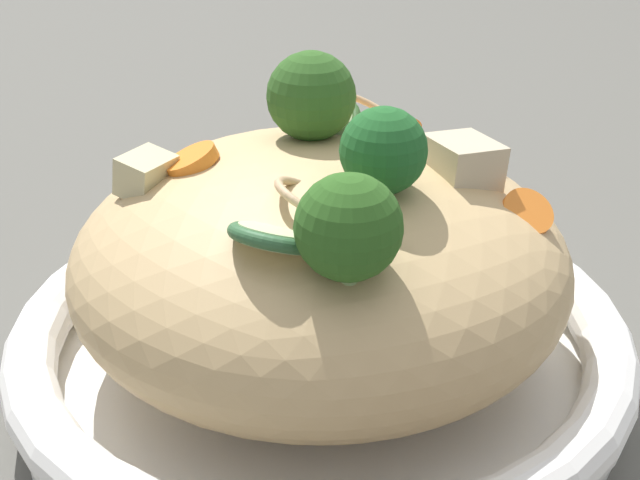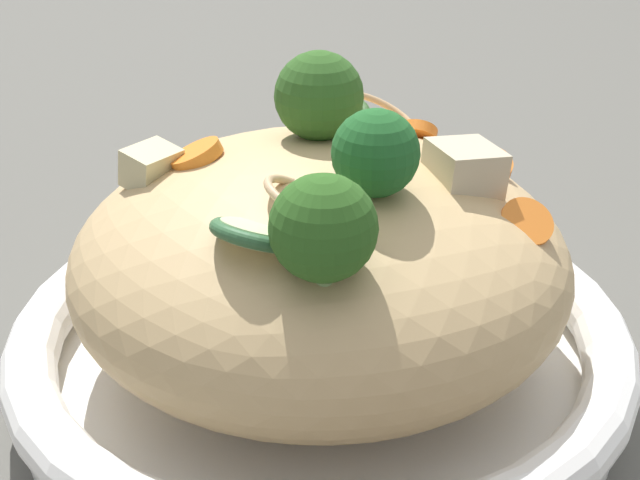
% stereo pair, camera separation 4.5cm
% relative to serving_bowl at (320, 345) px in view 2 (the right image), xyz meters
% --- Properties ---
extents(ground_plane, '(3.00, 3.00, 0.00)m').
position_rel_serving_bowl_xyz_m(ground_plane, '(0.00, 0.00, -0.03)').
color(ground_plane, '#57554E').
extents(serving_bowl, '(0.33, 0.33, 0.05)m').
position_rel_serving_bowl_xyz_m(serving_bowl, '(0.00, 0.00, 0.00)').
color(serving_bowl, white).
rests_on(serving_bowl, ground_plane).
extents(noodle_heap, '(0.26, 0.26, 0.12)m').
position_rel_serving_bowl_xyz_m(noodle_heap, '(-0.00, -0.00, 0.05)').
color(noodle_heap, tan).
rests_on(noodle_heap, serving_bowl).
extents(broccoli_florets, '(0.09, 0.19, 0.07)m').
position_rel_serving_bowl_xyz_m(broccoli_florets, '(-0.00, 0.03, 0.12)').
color(broccoli_florets, '#94B06B').
rests_on(broccoli_florets, serving_bowl).
extents(carrot_coins, '(0.19, 0.13, 0.03)m').
position_rel_serving_bowl_xyz_m(carrot_coins, '(-0.04, -0.03, 0.10)').
color(carrot_coins, orange).
rests_on(carrot_coins, serving_bowl).
extents(zucchini_slices, '(0.09, 0.18, 0.03)m').
position_rel_serving_bowl_xyz_m(zucchini_slices, '(0.01, 0.02, 0.11)').
color(zucchini_slices, beige).
rests_on(zucchini_slices, serving_bowl).
extents(chicken_chunks, '(0.19, 0.06, 0.03)m').
position_rel_serving_bowl_xyz_m(chicken_chunks, '(-0.02, -0.00, 0.10)').
color(chicken_chunks, '#C7B694').
rests_on(chicken_chunks, serving_bowl).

